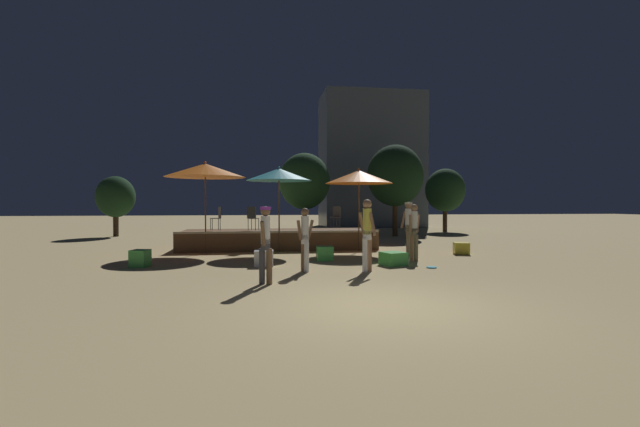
{
  "coord_description": "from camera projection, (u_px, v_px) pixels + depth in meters",
  "views": [
    {
      "loc": [
        -2.09,
        -7.23,
        1.78
      ],
      "look_at": [
        0.0,
        7.44,
        1.44
      ],
      "focal_mm": 24.0,
      "sensor_mm": 36.0,
      "label": 1
    }
  ],
  "objects": [
    {
      "name": "cube_seat_4",
      "position": [
        393.0,
        259.0,
        12.38
      ],
      "size": [
        0.78,
        0.78,
        0.38
      ],
      "rotation": [
        0.0,
        0.0,
        0.31
      ],
      "color": "#4CC651",
      "rests_on": "ground"
    },
    {
      "name": "person_3",
      "position": [
        266.0,
        240.0,
        9.43
      ],
      "size": [
        0.29,
        0.52,
        1.73
      ],
      "rotation": [
        0.0,
        0.0,
        5.94
      ],
      "color": "#3F3F47",
      "rests_on": "ground"
    },
    {
      "name": "cube_seat_2",
      "position": [
        140.0,
        258.0,
        12.06
      ],
      "size": [
        0.54,
        0.54,
        0.48
      ],
      "rotation": [
        0.0,
        0.0,
        -0.24
      ],
      "color": "#4CC651",
      "rests_on": "ground"
    },
    {
      "name": "person_4",
      "position": [
        367.0,
        231.0,
        11.19
      ],
      "size": [
        0.41,
        0.52,
        1.9
      ],
      "rotation": [
        0.0,
        0.0,
        3.77
      ],
      "color": "#997051",
      "rests_on": "ground"
    },
    {
      "name": "distant_building",
      "position": [
        371.0,
        161.0,
        33.6
      ],
      "size": [
        7.73,
        4.47,
        10.28
      ],
      "color": "#4C5666",
      "rests_on": "ground"
    },
    {
      "name": "ground_plane",
      "position": [
        380.0,
        305.0,
        7.49
      ],
      "size": [
        120.0,
        120.0,
        0.0
      ],
      "primitive_type": "plane",
      "color": "tan"
    },
    {
      "name": "frisbee_disc",
      "position": [
        432.0,
        267.0,
        11.86
      ],
      "size": [
        0.28,
        0.28,
        0.03
      ],
      "color": "#33B2D8",
      "rests_on": "ground"
    },
    {
      "name": "patio_umbrella_1",
      "position": [
        359.0,
        177.0,
        16.08
      ],
      "size": [
        2.55,
        2.55,
        3.12
      ],
      "color": "brown",
      "rests_on": "ground"
    },
    {
      "name": "bistro_chair_0",
      "position": [
        336.0,
        215.0,
        17.82
      ],
      "size": [
        0.47,
        0.48,
        0.9
      ],
      "rotation": [
        0.0,
        0.0,
        5.67
      ],
      "color": "#47474C",
      "rests_on": "wooden_deck"
    },
    {
      "name": "bistro_chair_1",
      "position": [
        218.0,
        216.0,
        16.44
      ],
      "size": [
        0.43,
        0.43,
        0.9
      ],
      "rotation": [
        0.0,
        0.0,
        5.03
      ],
      "color": "#47474C",
      "rests_on": "wooden_deck"
    },
    {
      "name": "patio_umbrella_2",
      "position": [
        205.0,
        170.0,
        15.46
      ],
      "size": [
        2.88,
        2.88,
        3.32
      ],
      "color": "brown",
      "rests_on": "ground"
    },
    {
      "name": "bistro_chair_2",
      "position": [
        252.0,
        216.0,
        16.26
      ],
      "size": [
        0.45,
        0.45,
        0.9
      ],
      "rotation": [
        0.0,
        0.0,
        2.72
      ],
      "color": "#2D3338",
      "rests_on": "wooden_deck"
    },
    {
      "name": "person_1",
      "position": [
        414.0,
        230.0,
        13.41
      ],
      "size": [
        0.46,
        0.29,
        1.77
      ],
      "rotation": [
        0.0,
        0.0,
        2.04
      ],
      "color": "#72664C",
      "rests_on": "ground"
    },
    {
      "name": "background_tree_0",
      "position": [
        116.0,
        197.0,
        23.22
      ],
      "size": [
        2.03,
        2.03,
        3.28
      ],
      "color": "#3D2B1C",
      "rests_on": "ground"
    },
    {
      "name": "cube_seat_1",
      "position": [
        461.0,
        248.0,
        15.12
      ],
      "size": [
        0.62,
        0.62,
        0.41
      ],
      "rotation": [
        0.0,
        0.0,
        -0.28
      ],
      "color": "yellow",
      "rests_on": "ground"
    },
    {
      "name": "person_0",
      "position": [
        408.0,
        224.0,
        14.83
      ],
      "size": [
        0.52,
        0.32,
        1.85
      ],
      "rotation": [
        0.0,
        0.0,
        4.23
      ],
      "color": "#72664C",
      "rests_on": "ground"
    },
    {
      "name": "background_tree_2",
      "position": [
        445.0,
        190.0,
        27.41
      ],
      "size": [
        2.5,
        2.5,
        4.03
      ],
      "color": "#3D2B1C",
      "rests_on": "ground"
    },
    {
      "name": "background_tree_1",
      "position": [
        395.0,
        176.0,
        23.4
      ],
      "size": [
        3.06,
        3.06,
        5.01
      ],
      "color": "#3D2B1C",
      "rests_on": "ground"
    },
    {
      "name": "person_2",
      "position": [
        305.0,
        238.0,
        11.18
      ],
      "size": [
        0.5,
        0.29,
        1.67
      ],
      "rotation": [
        0.0,
        0.0,
        5.14
      ],
      "color": "brown",
      "rests_on": "ground"
    },
    {
      "name": "cube_seat_3",
      "position": [
        325.0,
        253.0,
        13.46
      ],
      "size": [
        0.51,
        0.51,
        0.44
      ],
      "rotation": [
        0.0,
        0.0,
        -0.03
      ],
      "color": "#4CC651",
      "rests_on": "ground"
    },
    {
      "name": "patio_umbrella_0",
      "position": [
        279.0,
        175.0,
        15.66
      ],
      "size": [
        2.4,
        2.4,
        3.16
      ],
      "color": "brown",
      "rests_on": "ground"
    },
    {
      "name": "background_tree_3",
      "position": [
        304.0,
        181.0,
        24.83
      ],
      "size": [
        2.97,
        2.97,
        4.73
      ],
      "color": "#3D2B1C",
      "rests_on": "ground"
    },
    {
      "name": "wooden_deck",
      "position": [
        278.0,
        239.0,
        17.36
      ],
      "size": [
        7.62,
        3.03,
        0.77
      ],
      "color": "brown",
      "rests_on": "ground"
    },
    {
      "name": "cube_seat_0",
      "position": [
        264.0,
        258.0,
        12.27
      ],
      "size": [
        0.55,
        0.55,
        0.45
      ],
      "rotation": [
        0.0,
        0.0,
        -0.03
      ],
      "color": "white",
      "rests_on": "ground"
    }
  ]
}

